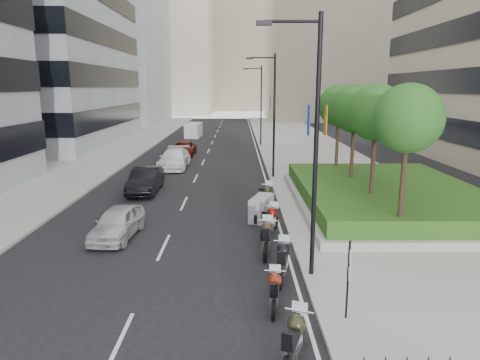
{
  "coord_description": "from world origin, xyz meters",
  "views": [
    {
      "loc": [
        1.69,
        -13.22,
        6.68
      ],
      "look_at": [
        1.78,
        8.23,
        2.0
      ],
      "focal_mm": 32.0,
      "sensor_mm": 36.0,
      "label": 1
    }
  ],
  "objects_px": {
    "motorcycle_2": "(283,260)",
    "motorcycle_5": "(261,208)",
    "lamp_post_0": "(312,136)",
    "car_d": "(183,149)",
    "lamp_post_1": "(272,110)",
    "motorcycle_3": "(267,237)",
    "car_c": "(174,159)",
    "delivery_van": "(193,131)",
    "motorcycle_4": "(270,221)",
    "car_b": "(146,180)",
    "parking_sign": "(348,276)",
    "motorcycle_1": "(274,290)",
    "lamp_post_2": "(260,101)",
    "car_a": "(117,223)",
    "motorcycle_0": "(294,339)",
    "motorcycle_6": "(266,196)"
  },
  "relations": [
    {
      "from": "motorcycle_1",
      "to": "car_a",
      "type": "relative_size",
      "value": 0.49
    },
    {
      "from": "car_b",
      "to": "car_d",
      "type": "distance_m",
      "value": 15.28
    },
    {
      "from": "motorcycle_3",
      "to": "lamp_post_0",
      "type": "bearing_deg",
      "value": -144.42
    },
    {
      "from": "motorcycle_4",
      "to": "car_c",
      "type": "distance_m",
      "value": 17.83
    },
    {
      "from": "lamp_post_1",
      "to": "motorcycle_1",
      "type": "xyz_separation_m",
      "value": [
        -1.34,
        -19.08,
        -4.53
      ]
    },
    {
      "from": "motorcycle_5",
      "to": "car_b",
      "type": "height_order",
      "value": "car_b"
    },
    {
      "from": "lamp_post_0",
      "to": "car_d",
      "type": "relative_size",
      "value": 1.86
    },
    {
      "from": "motorcycle_1",
      "to": "motorcycle_5",
      "type": "distance_m",
      "value": 8.88
    },
    {
      "from": "parking_sign",
      "to": "car_a",
      "type": "xyz_separation_m",
      "value": [
        -8.57,
        7.22,
        -0.76
      ]
    },
    {
      "from": "lamp_post_1",
      "to": "motorcycle_5",
      "type": "xyz_separation_m",
      "value": [
        -1.27,
        -10.2,
        -4.46
      ]
    },
    {
      "from": "motorcycle_2",
      "to": "delivery_van",
      "type": "relative_size",
      "value": 0.51
    },
    {
      "from": "car_c",
      "to": "car_d",
      "type": "height_order",
      "value": "car_c"
    },
    {
      "from": "motorcycle_2",
      "to": "car_c",
      "type": "xyz_separation_m",
      "value": [
        -6.94,
        21.09,
        0.18
      ]
    },
    {
      "from": "lamp_post_1",
      "to": "car_c",
      "type": "bearing_deg",
      "value": 152.08
    },
    {
      "from": "lamp_post_0",
      "to": "lamp_post_1",
      "type": "xyz_separation_m",
      "value": [
        0.0,
        17.0,
        0.0
      ]
    },
    {
      "from": "lamp_post_1",
      "to": "motorcycle_0",
      "type": "bearing_deg",
      "value": -92.83
    },
    {
      "from": "motorcycle_1",
      "to": "car_a",
      "type": "distance_m",
      "value": 9.1
    },
    {
      "from": "lamp_post_0",
      "to": "parking_sign",
      "type": "height_order",
      "value": "lamp_post_0"
    },
    {
      "from": "motorcycle_0",
      "to": "car_a",
      "type": "bearing_deg",
      "value": 57.51
    },
    {
      "from": "motorcycle_2",
      "to": "delivery_van",
      "type": "height_order",
      "value": "delivery_van"
    },
    {
      "from": "motorcycle_4",
      "to": "car_c",
      "type": "relative_size",
      "value": 0.41
    },
    {
      "from": "lamp_post_0",
      "to": "lamp_post_1",
      "type": "relative_size",
      "value": 1.0
    },
    {
      "from": "motorcycle_6",
      "to": "lamp_post_1",
      "type": "bearing_deg",
      "value": 13.04
    },
    {
      "from": "motorcycle_2",
      "to": "motorcycle_3",
      "type": "height_order",
      "value": "motorcycle_3"
    },
    {
      "from": "motorcycle_0",
      "to": "motorcycle_5",
      "type": "xyz_separation_m",
      "value": [
        -0.2,
        11.57,
        0.01
      ]
    },
    {
      "from": "car_c",
      "to": "delivery_van",
      "type": "xyz_separation_m",
      "value": [
        -0.71,
        22.54,
        0.08
      ]
    },
    {
      "from": "car_b",
      "to": "car_c",
      "type": "xyz_separation_m",
      "value": [
        0.64,
        8.37,
        0.01
      ]
    },
    {
      "from": "car_c",
      "to": "car_b",
      "type": "bearing_deg",
      "value": -93.54
    },
    {
      "from": "car_a",
      "to": "delivery_van",
      "type": "height_order",
      "value": "delivery_van"
    },
    {
      "from": "lamp_post_2",
      "to": "car_a",
      "type": "bearing_deg",
      "value": -104.42
    },
    {
      "from": "motorcycle_4",
      "to": "car_d",
      "type": "bearing_deg",
      "value": 38.15
    },
    {
      "from": "motorcycle_5",
      "to": "motorcycle_6",
      "type": "height_order",
      "value": "motorcycle_6"
    },
    {
      "from": "motorcycle_4",
      "to": "car_d",
      "type": "height_order",
      "value": "car_d"
    },
    {
      "from": "lamp_post_1",
      "to": "motorcycle_2",
      "type": "height_order",
      "value": "lamp_post_1"
    },
    {
      "from": "motorcycle_3",
      "to": "motorcycle_4",
      "type": "distance_m",
      "value": 2.33
    },
    {
      "from": "lamp_post_0",
      "to": "motorcycle_6",
      "type": "height_order",
      "value": "lamp_post_0"
    },
    {
      "from": "parking_sign",
      "to": "car_d",
      "type": "relative_size",
      "value": 0.52
    },
    {
      "from": "lamp_post_1",
      "to": "parking_sign",
      "type": "distance_m",
      "value": 20.33
    },
    {
      "from": "car_d",
      "to": "motorcycle_0",
      "type": "bearing_deg",
      "value": -77.48
    },
    {
      "from": "motorcycle_4",
      "to": "car_c",
      "type": "height_order",
      "value": "car_c"
    },
    {
      "from": "lamp_post_2",
      "to": "motorcycle_4",
      "type": "bearing_deg",
      "value": -91.84
    },
    {
      "from": "lamp_post_1",
      "to": "car_b",
      "type": "relative_size",
      "value": 1.88
    },
    {
      "from": "motorcycle_0",
      "to": "motorcycle_1",
      "type": "xyz_separation_m",
      "value": [
        -0.27,
        2.69,
        -0.06
      ]
    },
    {
      "from": "lamp_post_0",
      "to": "delivery_van",
      "type": "relative_size",
      "value": 1.95
    },
    {
      "from": "parking_sign",
      "to": "car_b",
      "type": "relative_size",
      "value": 0.52
    },
    {
      "from": "parking_sign",
      "to": "car_b",
      "type": "xyz_separation_m",
      "value": [
        -9.11,
        15.77,
        -0.67
      ]
    },
    {
      "from": "lamp_post_1",
      "to": "delivery_van",
      "type": "height_order",
      "value": "lamp_post_1"
    },
    {
      "from": "delivery_van",
      "to": "parking_sign",
      "type": "bearing_deg",
      "value": -73.99
    },
    {
      "from": "motorcycle_2",
      "to": "motorcycle_5",
      "type": "height_order",
      "value": "motorcycle_5"
    },
    {
      "from": "car_b",
      "to": "parking_sign",
      "type": "bearing_deg",
      "value": -60.42
    }
  ]
}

